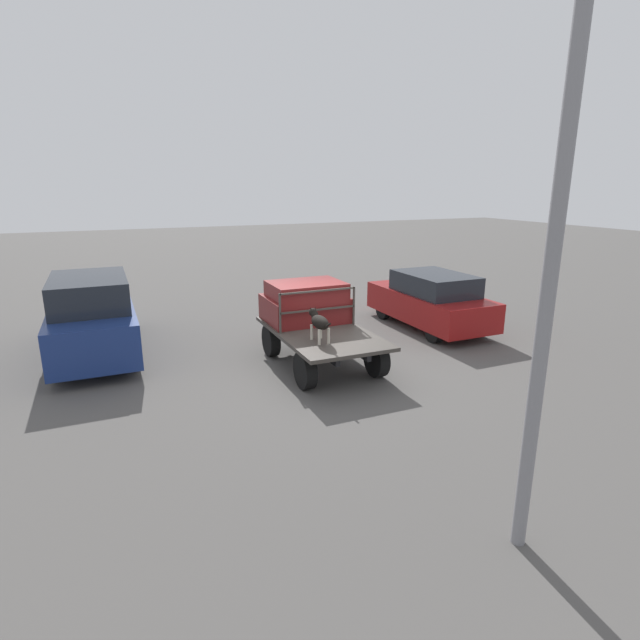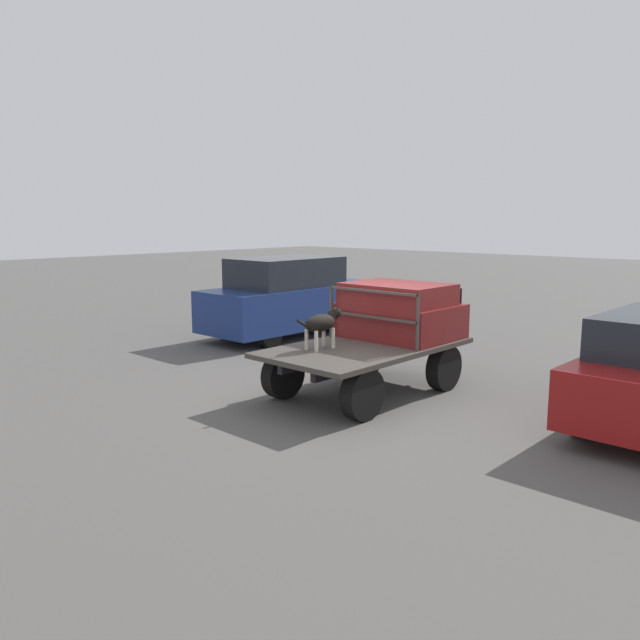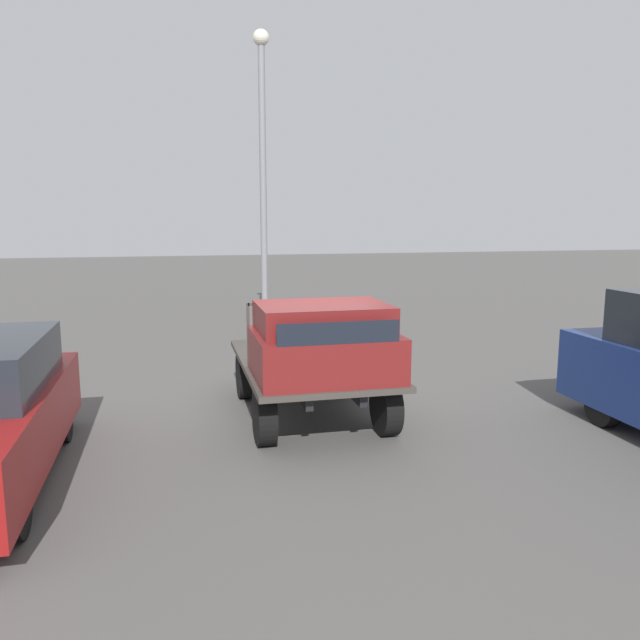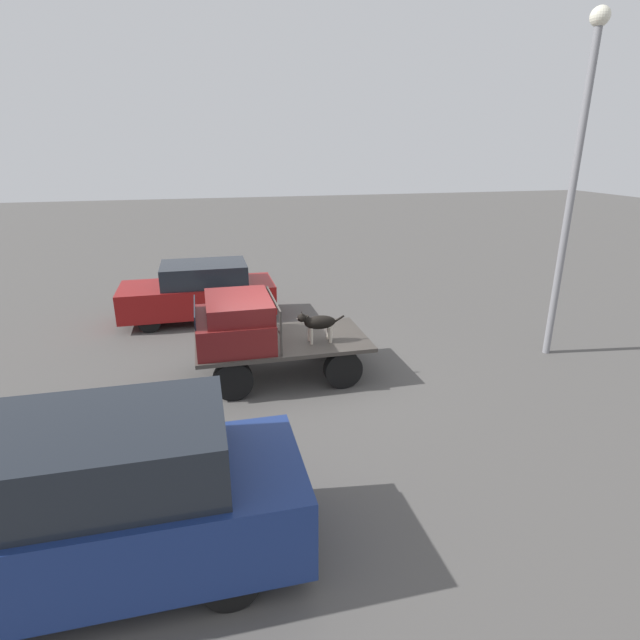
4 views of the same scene
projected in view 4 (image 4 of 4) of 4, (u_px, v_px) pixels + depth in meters
ground_plane at (283, 375)px, 10.80m from camera, size 80.00×80.00×0.00m
flatbed_truck at (282, 349)px, 10.60m from camera, size 3.58×1.99×0.84m
truck_cab at (235, 322)px, 10.16m from camera, size 1.51×1.87×0.97m
truck_headboard at (274, 312)px, 10.29m from camera, size 0.04×1.87×0.91m
dog at (317, 323)px, 10.22m from camera, size 1.03×0.28×0.68m
parked_sedan at (200, 292)px, 14.01m from camera, size 4.20×1.77×1.62m
parked_pickup_far at (89, 505)px, 5.47m from camera, size 4.87×1.86×1.97m
light_pole_near at (576, 164)px, 10.54m from camera, size 0.38×0.38×7.25m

